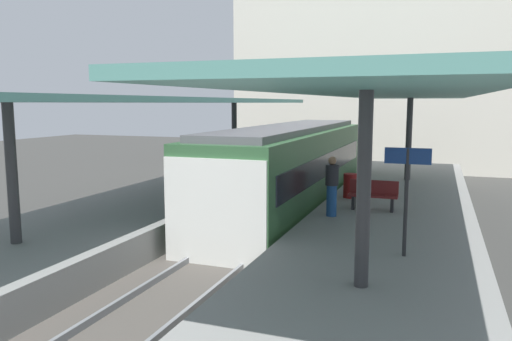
{
  "coord_description": "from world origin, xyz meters",
  "views": [
    {
      "loc": [
        4.93,
        -13.14,
        4.09
      ],
      "look_at": [
        -0.46,
        1.5,
        1.97
      ],
      "focal_mm": 34.89,
      "sensor_mm": 36.0,
      "label": 1
    }
  ],
  "objects_px": {
    "platform_bench": "(373,194)",
    "litter_bin": "(350,186)",
    "platform_sign": "(407,177)",
    "passenger_near_bench": "(332,185)",
    "commuter_train": "(291,169)"
  },
  "relations": [
    {
      "from": "platform_bench",
      "to": "litter_bin",
      "type": "relative_size",
      "value": 1.75
    },
    {
      "from": "platform_bench",
      "to": "litter_bin",
      "type": "xyz_separation_m",
      "value": [
        -0.95,
        1.65,
        -0.06
      ]
    },
    {
      "from": "platform_bench",
      "to": "platform_sign",
      "type": "height_order",
      "value": "platform_sign"
    },
    {
      "from": "passenger_near_bench",
      "to": "litter_bin",
      "type": "bearing_deg",
      "value": 89.47
    },
    {
      "from": "commuter_train",
      "to": "platform_bench",
      "type": "bearing_deg",
      "value": -37.82
    },
    {
      "from": "passenger_near_bench",
      "to": "commuter_train",
      "type": "bearing_deg",
      "value": 121.19
    },
    {
      "from": "platform_bench",
      "to": "commuter_train",
      "type": "bearing_deg",
      "value": 142.18
    },
    {
      "from": "commuter_train",
      "to": "platform_sign",
      "type": "relative_size",
      "value": 5.92
    },
    {
      "from": "litter_bin",
      "to": "passenger_near_bench",
      "type": "bearing_deg",
      "value": -90.53
    },
    {
      "from": "platform_bench",
      "to": "platform_sign",
      "type": "bearing_deg",
      "value": -74.89
    },
    {
      "from": "commuter_train",
      "to": "platform_sign",
      "type": "distance_m",
      "value": 8.11
    },
    {
      "from": "commuter_train",
      "to": "passenger_near_bench",
      "type": "bearing_deg",
      "value": -58.81
    },
    {
      "from": "commuter_train",
      "to": "passenger_near_bench",
      "type": "relative_size",
      "value": 7.94
    },
    {
      "from": "litter_bin",
      "to": "platform_sign",
      "type": "bearing_deg",
      "value": -70.47
    },
    {
      "from": "commuter_train",
      "to": "litter_bin",
      "type": "relative_size",
      "value": 16.36
    }
  ]
}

